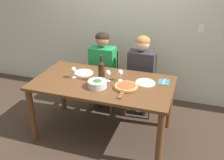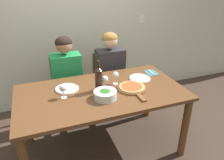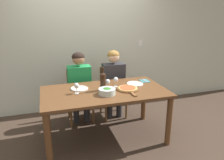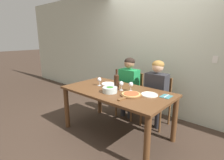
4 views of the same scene
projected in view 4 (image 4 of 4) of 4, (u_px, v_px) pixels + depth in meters
name	position (u px, v px, depth m)	size (l,w,h in m)	color
ground_plane	(116.00, 133.00, 3.02)	(40.00, 40.00, 0.00)	#3D2D23
back_wall	(156.00, 50.00, 3.62)	(10.00, 0.06, 2.70)	beige
dining_table	(117.00, 97.00, 2.85)	(1.77, 0.95, 0.78)	brown
chair_left	(131.00, 93.00, 3.63)	(0.42, 0.42, 0.90)	brown
chair_right	(158.00, 99.00, 3.24)	(0.42, 0.42, 0.90)	brown
person_woman	(128.00, 82.00, 3.49)	(0.47, 0.51, 1.22)	#28282D
person_man	(156.00, 88.00, 3.10)	(0.47, 0.51, 1.22)	#28282D
wine_bottle	(116.00, 81.00, 2.82)	(0.08, 0.08, 0.34)	black
broccoli_bowl	(110.00, 90.00, 2.71)	(0.23, 0.23, 0.09)	silver
dinner_plate_left	(108.00, 84.00, 3.16)	(0.25, 0.25, 0.02)	silver
dinner_plate_right	(149.00, 95.00, 2.59)	(0.25, 0.25, 0.02)	silver
pizza_on_board	(131.00, 95.00, 2.56)	(0.32, 0.46, 0.04)	brown
wine_glass_left	(99.00, 80.00, 3.05)	(0.07, 0.07, 0.15)	silver
wine_glass_right	(131.00, 85.00, 2.75)	(0.07, 0.07, 0.15)	silver
wine_glass_centre	(121.00, 84.00, 2.80)	(0.07, 0.07, 0.15)	silver
fork_on_napkin	(166.00, 96.00, 2.53)	(0.14, 0.18, 0.01)	#387075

